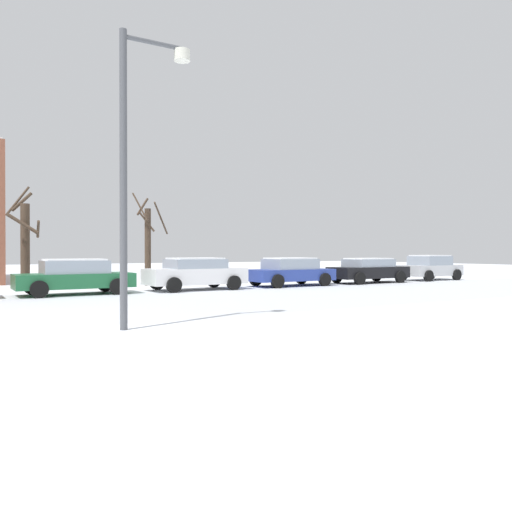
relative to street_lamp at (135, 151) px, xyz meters
name	(u,v)px	position (x,y,z in m)	size (l,w,h in m)	color
ground_plane	(32,325)	(-1.88, 1.80, -3.85)	(120.00, 120.00, 0.00)	white
road_surface	(21,311)	(-1.88, 4.82, -3.85)	(80.00, 8.05, 0.00)	silver
street_lamp	(135,151)	(0.00, 0.00, 0.00)	(1.59, 0.36, 6.41)	#4C4F54
parked_car_green	(75,276)	(0.40, 9.76, -3.13)	(4.43, 2.16, 1.40)	#1E6038
parked_car_white	(195,273)	(5.43, 9.67, -3.11)	(4.37, 2.28, 1.41)	white
parked_car_blue	(290,271)	(10.46, 9.73, -3.14)	(4.34, 2.25, 1.39)	#283D93
parked_car_black	(369,270)	(15.48, 9.69, -3.15)	(4.61, 2.12, 1.34)	black
parked_car_silver	(430,267)	(20.51, 9.95, -3.10)	(3.89, 2.17, 1.48)	silver
tree_far_right	(148,243)	(4.52, 13.56, -1.74)	(1.79, 1.60, 4.60)	#423326
tree_far_left	(25,243)	(-1.10, 12.89, -1.79)	(1.40, 1.58, 4.58)	#423326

